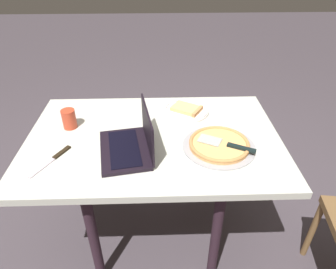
{
  "coord_description": "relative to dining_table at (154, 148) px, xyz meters",
  "views": [
    {
      "loc": [
        0.03,
        -1.25,
        1.6
      ],
      "look_at": [
        0.07,
        -0.05,
        0.78
      ],
      "focal_mm": 32.24,
      "sensor_mm": 36.0,
      "label": 1
    }
  ],
  "objects": [
    {
      "name": "ground_plane",
      "position": [
        0.0,
        0.0,
        -0.65
      ],
      "size": [
        12.0,
        12.0,
        0.0
      ],
      "primitive_type": "plane",
      "color": "#453C43"
    },
    {
      "name": "dining_table",
      "position": [
        0.0,
        0.0,
        0.0
      ],
      "size": [
        1.27,
        0.83,
        0.73
      ],
      "color": "beige",
      "rests_on": "ground_plane"
    },
    {
      "name": "laptop",
      "position": [
        -0.1,
        -0.11,
        0.12
      ],
      "size": [
        0.28,
        0.36,
        0.21
      ],
      "color": "black",
      "rests_on": "dining_table"
    },
    {
      "name": "pizza_plate",
      "position": [
        0.18,
        0.24,
        0.09
      ],
      "size": [
        0.26,
        0.26,
        0.04
      ],
      "color": "silver",
      "rests_on": "dining_table"
    },
    {
      "name": "pizza_tray",
      "position": [
        0.31,
        -0.1,
        0.09
      ],
      "size": [
        0.35,
        0.35,
        0.03
      ],
      "color": "#9D9B9F",
      "rests_on": "dining_table"
    },
    {
      "name": "table_knife",
      "position": [
        -0.45,
        -0.16,
        0.08
      ],
      "size": [
        0.13,
        0.22,
        0.01
      ],
      "color": "#BDB1BC",
      "rests_on": "dining_table"
    },
    {
      "name": "drink_cup",
      "position": [
        -0.44,
        0.1,
        0.13
      ],
      "size": [
        0.07,
        0.07,
        0.1
      ],
      "color": "#C23F25",
      "rests_on": "dining_table"
    }
  ]
}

